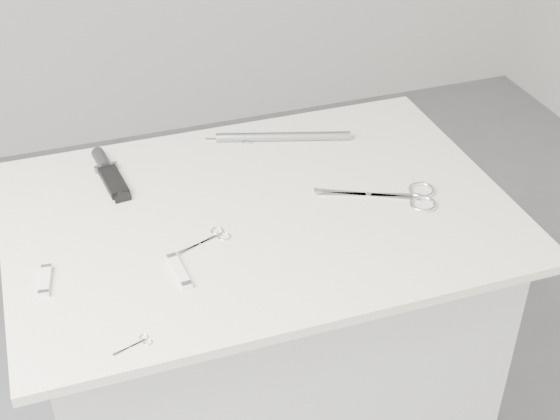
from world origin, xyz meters
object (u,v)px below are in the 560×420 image
object	(u,v)px
sheathed_knife	(108,172)
pocket_knife_b	(179,271)
embroidery_scissors_a	(211,238)
large_shears	(403,196)
metal_rail	(283,137)
pocket_knife_a	(45,281)
embroidery_scissors_b	(238,139)
plinth	(262,372)
tiny_scissors	(137,344)

from	to	relation	value
sheathed_knife	pocket_knife_b	world-z (taller)	sheathed_knife
embroidery_scissors_a	sheathed_knife	size ratio (longest dim) A/B	0.58
large_shears	metal_rail	size ratio (longest dim) A/B	0.79
large_shears	sheathed_knife	bearing A→B (deg)	177.43
metal_rail	sheathed_knife	bearing A→B (deg)	-177.73
sheathed_knife	pocket_knife_a	size ratio (longest dim) A/B	2.33
embroidery_scissors_b	pocket_knife_a	world-z (taller)	pocket_knife_a
pocket_knife_a	plinth	bearing A→B (deg)	-68.11
embroidery_scissors_b	sheathed_knife	world-z (taller)	sheathed_knife
plinth	metal_rail	size ratio (longest dim) A/B	2.94
sheathed_knife	embroidery_scissors_a	bearing A→B (deg)	-159.40
embroidery_scissors_a	tiny_scissors	bearing A→B (deg)	-149.09
large_shears	sheathed_knife	size ratio (longest dim) A/B	1.28
embroidery_scissors_b	sheathed_knife	distance (m)	0.31
pocket_knife_a	pocket_knife_b	xyz separation A→B (m)	(0.23, -0.05, 0.00)
embroidery_scissors_a	pocket_knife_a	xyz separation A→B (m)	(-0.31, -0.03, 0.00)
plinth	embroidery_scissors_a	distance (m)	0.49
embroidery_scissors_a	pocket_knife_b	size ratio (longest dim) A/B	1.13
embroidery_scissors_a	large_shears	bearing A→B (deg)	-19.44
pocket_knife_a	large_shears	bearing A→B (deg)	-77.55
plinth	embroidery_scissors_a	size ratio (longest dim) A/B	8.13
large_shears	sheathed_knife	xyz separation A→B (m)	(-0.56, 0.28, 0.00)
large_shears	pocket_knife_a	distance (m)	0.72
embroidery_scissors_a	embroidery_scissors_b	distance (m)	0.38
sheathed_knife	tiny_scissors	bearing A→B (deg)	169.65
plinth	pocket_knife_b	xyz separation A→B (m)	(-0.20, -0.15, 0.48)
pocket_knife_b	embroidery_scissors_a	bearing A→B (deg)	-50.04
plinth	pocket_knife_b	distance (m)	0.54
plinth	embroidery_scissors_b	xyz separation A→B (m)	(0.04, 0.28, 0.47)
embroidery_scissors_a	metal_rail	xyz separation A→B (m)	(0.25, 0.31, 0.01)
plinth	embroidery_scissors_b	world-z (taller)	embroidery_scissors_b
tiny_scissors	pocket_knife_b	distance (m)	0.18
embroidery_scissors_b	pocket_knife_a	distance (m)	0.59
plinth	embroidery_scissors_b	bearing A→B (deg)	82.54
tiny_scissors	sheathed_knife	world-z (taller)	sheathed_knife
large_shears	embroidery_scissors_b	world-z (taller)	large_shears
large_shears	embroidery_scissors_b	size ratio (longest dim) A/B	2.25
pocket_knife_b	metal_rail	size ratio (longest dim) A/B	0.32
large_shears	embroidery_scissors_b	bearing A→B (deg)	151.61
embroidery_scissors_a	embroidery_scissors_b	bearing A→B (deg)	45.22
plinth	large_shears	world-z (taller)	large_shears
plinth	pocket_knife_a	size ratio (longest dim) A/B	11.06
embroidery_scissors_a	pocket_knife_b	bearing A→B (deg)	-155.64
embroidery_scissors_b	pocket_knife_a	bearing A→B (deg)	-121.47
tiny_scissors	sheathed_knife	distance (m)	0.52
plinth	tiny_scissors	xyz separation A→B (m)	(-0.30, -0.30, 0.47)
tiny_scissors	large_shears	bearing A→B (deg)	4.20
tiny_scissors	metal_rail	xyz separation A→B (m)	(0.44, 0.54, 0.01)
large_shears	tiny_scissors	size ratio (longest dim) A/B	3.62
embroidery_scissors_a	metal_rail	distance (m)	0.40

